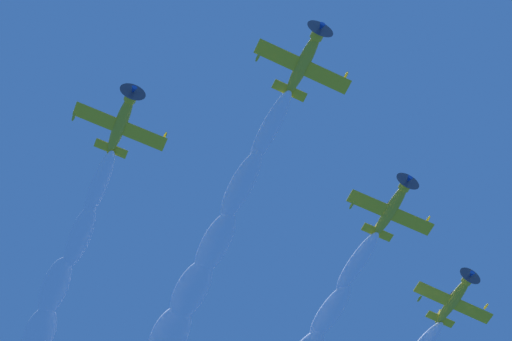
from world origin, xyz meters
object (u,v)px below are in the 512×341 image
at_px(airplane_left_wingman, 392,208).
at_px(airplane_lead, 304,61).
at_px(airplane_right_wingman, 121,121).
at_px(airplane_slot_tail, 455,298).

bearing_deg(airplane_left_wingman, airplane_lead, 27.22).
distance_m(airplane_lead, airplane_left_wingman, 16.59).
height_order(airplane_right_wingman, airplane_slot_tail, airplane_slot_tail).
xyz_separation_m(airplane_lead, airplane_slot_tail, (-27.36, -13.63, 0.46)).
height_order(airplane_left_wingman, airplane_right_wingman, airplane_right_wingman).
bearing_deg(airplane_lead, airplane_left_wingman, -152.78).
bearing_deg(airplane_slot_tail, airplane_lead, 26.49).
relative_size(airplane_right_wingman, airplane_slot_tail, 1.01).
xyz_separation_m(airplane_left_wingman, airplane_slot_tail, (-12.61, -6.05, 0.84)).
bearing_deg(airplane_left_wingman, airplane_right_wingman, -12.41).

